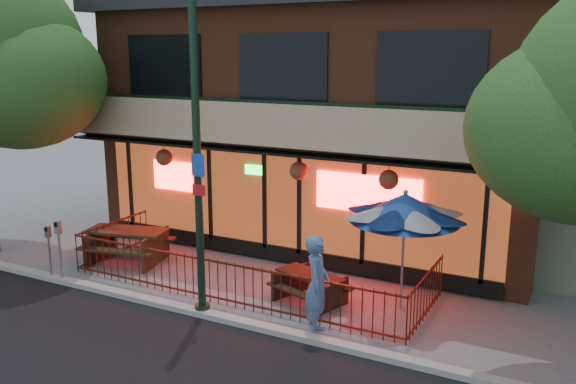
% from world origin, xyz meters
% --- Properties ---
extents(ground, '(80.00, 80.00, 0.00)m').
position_xyz_m(ground, '(0.00, 0.00, 0.00)').
color(ground, gray).
rests_on(ground, ground).
extents(curb, '(80.00, 0.25, 0.12)m').
position_xyz_m(curb, '(0.00, -0.50, 0.06)').
color(curb, '#999993').
rests_on(curb, ground).
extents(restaurant_building, '(12.96, 9.49, 8.05)m').
position_xyz_m(restaurant_building, '(0.00, 7.11, 4.13)').
color(restaurant_building, brown).
rests_on(restaurant_building, ground).
extents(patio_fence, '(8.44, 2.62, 1.00)m').
position_xyz_m(patio_fence, '(0.00, 0.50, 0.63)').
color(patio_fence, '#46170F').
rests_on(patio_fence, ground).
extents(street_light, '(0.43, 0.32, 7.00)m').
position_xyz_m(street_light, '(0.00, -0.40, 3.15)').
color(street_light, black).
rests_on(street_light, ground).
extents(picnic_table_left, '(2.36, 2.00, 0.88)m').
position_xyz_m(picnic_table_left, '(-3.60, 1.36, 0.57)').
color(picnic_table_left, '#402C17').
rests_on(picnic_table_left, ground).
extents(picnic_table_right, '(1.84, 1.61, 0.66)m').
position_xyz_m(picnic_table_right, '(1.75, 1.17, 0.43)').
color(picnic_table_right, black).
rests_on(picnic_table_right, ground).
extents(patio_umbrella, '(2.28, 2.28, 2.61)m').
position_xyz_m(patio_umbrella, '(3.60, 1.80, 2.22)').
color(patio_umbrella, gray).
rests_on(patio_umbrella, ground).
extents(pedestrian, '(0.68, 0.84, 2.00)m').
position_xyz_m(pedestrian, '(2.52, -0.15, 1.00)').
color(pedestrian, '#4D6C9A').
rests_on(pedestrian, ground).
extents(parking_meter_near, '(0.16, 0.15, 1.52)m').
position_xyz_m(parking_meter_near, '(-4.00, -0.48, 1.03)').
color(parking_meter_near, '#9DA1A6').
rests_on(parking_meter_near, ground).
extents(parking_meter_far, '(0.14, 0.12, 1.35)m').
position_xyz_m(parking_meter_far, '(-4.35, -0.48, 0.91)').
color(parking_meter_far, gray).
rests_on(parking_meter_far, ground).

